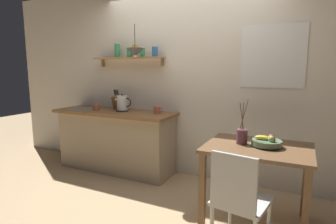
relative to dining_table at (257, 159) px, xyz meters
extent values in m
plane|color=tan|center=(-1.10, 0.24, -0.65)|extent=(14.00, 14.00, 0.00)
cube|color=silver|center=(-0.90, 0.89, 0.70)|extent=(6.80, 0.10, 2.70)
cube|color=white|center=(0.00, 0.84, 1.00)|extent=(0.73, 0.01, 0.74)
cube|color=silver|center=(0.00, 0.84, 1.00)|extent=(0.67, 0.01, 0.68)
cube|color=tan|center=(-2.10, 0.56, -0.22)|extent=(1.74, 0.52, 0.86)
cube|color=brown|center=(-2.10, 0.54, 0.23)|extent=(1.83, 0.63, 0.04)
cylinder|color=#B7BABF|center=(-2.71, 0.52, 0.24)|extent=(0.38, 0.38, 0.01)
cube|color=tan|center=(-1.97, 0.73, 1.01)|extent=(1.15, 0.18, 0.02)
cube|color=#99754C|center=(-2.49, 0.81, 0.95)|extent=(0.02, 0.06, 0.12)
cube|color=#99754C|center=(-1.45, 0.81, 0.95)|extent=(0.02, 0.06, 0.12)
cylinder|color=#388E56|center=(-2.15, 0.73, 1.12)|extent=(0.08, 0.08, 0.20)
cylinder|color=silver|center=(-2.15, 0.73, 1.22)|extent=(0.08, 0.08, 0.01)
cylinder|color=#388E56|center=(-1.94, 0.73, 1.07)|extent=(0.08, 0.08, 0.11)
cylinder|color=silver|center=(-1.94, 0.73, 1.13)|extent=(0.08, 0.08, 0.01)
cylinder|color=gold|center=(-1.84, 0.73, 1.10)|extent=(0.08, 0.08, 0.17)
cylinder|color=silver|center=(-1.84, 0.73, 1.19)|extent=(0.08, 0.08, 0.01)
cylinder|color=#388E56|center=(-1.72, 0.73, 1.08)|extent=(0.07, 0.07, 0.12)
cylinder|color=silver|center=(-1.72, 0.73, 1.14)|extent=(0.07, 0.07, 0.01)
cylinder|color=#3366A3|center=(-1.52, 0.73, 1.08)|extent=(0.08, 0.08, 0.13)
cylinder|color=silver|center=(-1.52, 0.73, 1.16)|extent=(0.09, 0.09, 0.01)
cube|color=brown|center=(0.00, 0.00, 0.11)|extent=(0.97, 0.76, 0.03)
cube|color=brown|center=(-0.43, -0.33, -0.28)|extent=(0.06, 0.06, 0.74)
cube|color=brown|center=(0.43, -0.33, -0.28)|extent=(0.06, 0.06, 0.74)
cube|color=brown|center=(-0.43, 0.33, -0.28)|extent=(0.06, 0.06, 0.74)
cube|color=brown|center=(0.43, 0.33, -0.28)|extent=(0.06, 0.06, 0.74)
cube|color=silver|center=(-0.03, -0.54, -0.19)|extent=(0.47, 0.49, 0.03)
cube|color=silver|center=(-0.06, -0.73, 0.04)|extent=(0.35, 0.09, 0.42)
cylinder|color=silver|center=(0.17, -0.38, -0.42)|extent=(0.03, 0.03, 0.45)
cylinder|color=silver|center=(-0.17, -0.33, -0.42)|extent=(0.03, 0.03, 0.45)
cylinder|color=slate|center=(0.07, 0.02, 0.13)|extent=(0.13, 0.13, 0.01)
cylinder|color=slate|center=(0.07, 0.02, 0.16)|extent=(0.28, 0.28, 0.05)
ellipsoid|color=yellow|center=(0.04, 0.02, 0.21)|extent=(0.15, 0.06, 0.04)
sphere|color=red|center=(0.11, 0.06, 0.21)|extent=(0.06, 0.06, 0.06)
sphere|color=#8EA84C|center=(0.12, -0.01, 0.21)|extent=(0.07, 0.07, 0.07)
cylinder|color=brown|center=(-0.16, 0.02, 0.20)|extent=(0.11, 0.11, 0.14)
cylinder|color=brown|center=(-0.17, 0.02, 0.40)|extent=(0.05, 0.03, 0.26)
cylinder|color=brown|center=(-0.16, 0.02, 0.40)|extent=(0.01, 0.01, 0.27)
cylinder|color=brown|center=(-0.15, 0.03, 0.42)|extent=(0.07, 0.01, 0.29)
cylinder|color=black|center=(-1.98, 0.58, 0.26)|extent=(0.18, 0.18, 0.02)
cylinder|color=white|center=(-1.98, 0.58, 0.37)|extent=(0.15, 0.15, 0.21)
sphere|color=black|center=(-1.98, 0.58, 0.49)|extent=(0.02, 0.02, 0.02)
cone|color=white|center=(-2.07, 0.58, 0.41)|extent=(0.04, 0.04, 0.04)
torus|color=black|center=(-1.89, 0.58, 0.38)|extent=(0.13, 0.02, 0.13)
cube|color=brown|center=(-2.16, 0.71, 0.36)|extent=(0.10, 0.17, 0.23)
cylinder|color=black|center=(-2.19, 0.69, 0.51)|extent=(0.02, 0.04, 0.08)
cylinder|color=black|center=(-2.16, 0.69, 0.51)|extent=(0.02, 0.04, 0.08)
cylinder|color=black|center=(-2.14, 0.69, 0.51)|extent=(0.02, 0.04, 0.08)
cylinder|color=#C6664C|center=(-2.38, 0.50, 0.29)|extent=(0.09, 0.09, 0.09)
torus|color=#C6664C|center=(-2.33, 0.50, 0.29)|extent=(0.06, 0.01, 0.06)
cylinder|color=#C6664C|center=(-1.42, 0.60, 0.30)|extent=(0.09, 0.09, 0.11)
torus|color=#C6664C|center=(-1.36, 0.60, 0.30)|extent=(0.07, 0.01, 0.07)
cylinder|color=black|center=(-1.67, 0.47, 1.28)|extent=(0.01, 0.01, 0.31)
cone|color=#4C5156|center=(-1.67, 0.47, 1.06)|extent=(0.23, 0.23, 0.12)
sphere|color=white|center=(-1.67, 0.47, 1.03)|extent=(0.04, 0.04, 0.04)
camera|label=1|loc=(0.35, -2.64, 0.86)|focal=29.32mm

